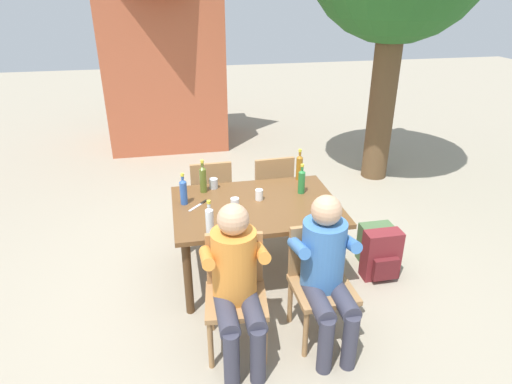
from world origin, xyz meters
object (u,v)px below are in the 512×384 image
bottle_clear (210,220)px  backpack_by_near_side (382,256)px  chair_near_left (235,287)px  cup_terracotta (225,228)px  bottle_green (302,181)px  table_knife (199,205)px  cup_glass (235,203)px  person_in_plaid_shirt (326,266)px  bottle_amber (299,167)px  bottle_blue (183,191)px  lamp_post (390,26)px  cup_steel (214,183)px  brick_kiosk (163,50)px  backpack_by_far_side (375,243)px  person_in_white_shirt (236,277)px  bottle_olive (203,178)px  chair_far_right (271,188)px  dining_table (256,213)px  chair_near_right (320,276)px  cup_white (259,195)px  chair_far_left (211,193)px

bottle_clear → backpack_by_near_side: size_ratio=0.61×
chair_near_left → cup_terracotta: chair_near_left is taller
bottle_green → table_knife: (-0.96, -0.07, -0.12)m
cup_glass → person_in_plaid_shirt: bearing=-59.7°
bottle_amber → backpack_by_near_side: size_ratio=0.67×
bottle_blue → lamp_post: bearing=41.9°
cup_steel → brick_kiosk: bearing=95.5°
backpack_by_far_side → person_in_white_shirt: bearing=-149.0°
bottle_clear → bottle_olive: bearing=88.5°
bottle_amber → bottle_olive: 0.97m
chair_far_right → person_in_plaid_shirt: person_in_plaid_shirt is taller
dining_table → backpack_by_far_side: (1.19, -0.02, -0.46)m
chair_far_right → bottle_clear: (-0.79, -1.26, 0.36)m
chair_near_right → person_in_plaid_shirt: (0.00, -0.11, 0.17)m
backpack_by_far_side → lamp_post: (1.50, 3.13, 1.75)m
backpack_by_far_side → brick_kiosk: 4.80m
person_in_white_shirt → lamp_post: (3.02, 4.04, 1.28)m
cup_white → cup_terracotta: bearing=-125.9°
chair_far_left → brick_kiosk: size_ratio=0.30×
person_in_white_shirt → person_in_plaid_shirt: (0.66, 0.00, 0.00)m
bottle_clear → brick_kiosk: size_ratio=0.10×
cup_terracotta → backpack_by_near_side: bearing=5.9°
cup_steel → lamp_post: bearing=41.7°
bottle_amber → cup_terracotta: bearing=-133.7°
bottle_blue → cup_glass: (0.43, -0.17, -0.08)m
chair_near_left → backpack_by_far_side: bearing=28.1°
lamp_post → cup_glass: bearing=-132.6°
bottle_amber → table_knife: bearing=-159.6°
bottle_amber → lamp_post: size_ratio=0.12×
chair_near_left → bottle_amber: 1.59m
brick_kiosk → lamp_post: bearing=-17.6°
person_in_plaid_shirt → bottle_olive: (-0.76, 1.28, 0.21)m
table_knife → person_in_plaid_shirt: bearing=-50.9°
chair_far_right → cup_white: size_ratio=8.78×
bottle_blue → cup_glass: size_ratio=3.12×
chair_near_left → lamp_post: 5.16m
lamp_post → chair_near_right: bearing=-121.0°
table_knife → backpack_by_far_side: (1.69, -0.10, -0.55)m
chair_far_left → cup_glass: bearing=-81.2°
dining_table → chair_near_right: chair_near_right is taller
person_in_plaid_shirt → backpack_by_far_side: person_in_plaid_shirt is taller
bottle_clear → bottle_blue: (-0.17, 0.57, 0.00)m
dining_table → bottle_green: 0.53m
chair_near_right → brick_kiosk: bearing=101.5°
chair_far_left → backpack_by_far_side: size_ratio=2.24×
chair_near_right → cup_steel: bearing=117.9°
chair_near_left → chair_far_left: 1.65m
chair_near_left → cup_steel: (-0.01, 1.24, 0.29)m
brick_kiosk → cup_terracotta: bearing=-85.6°
cup_terracotta → table_knife: (-0.15, 0.53, -0.04)m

